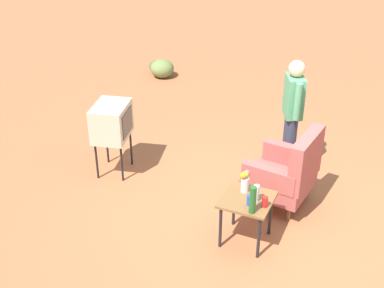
{
  "coord_description": "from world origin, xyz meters",
  "views": [
    {
      "loc": [
        5.1,
        1.13,
        3.8
      ],
      "look_at": [
        -0.13,
        -1.19,
        0.65
      ],
      "focal_mm": 47.0,
      "sensor_mm": 36.0,
      "label": 1
    }
  ],
  "objects_px": {
    "person_standing": "(292,110)",
    "bottle_wine_green": "(253,200)",
    "soda_can_blue": "(250,200)",
    "soda_can_red": "(265,202)",
    "flower_vase": "(245,180)",
    "armchair": "(287,172)",
    "tv_on_stand": "(112,122)",
    "bottle_short_clear": "(256,193)",
    "side_table": "(247,205)"
  },
  "relations": [
    {
      "from": "bottle_wine_green",
      "to": "soda_can_blue",
      "type": "bearing_deg",
      "value": -151.24
    },
    {
      "from": "bottle_short_clear",
      "to": "tv_on_stand",
      "type": "bearing_deg",
      "value": -107.05
    },
    {
      "from": "tv_on_stand",
      "to": "bottle_short_clear",
      "type": "relative_size",
      "value": 5.15
    },
    {
      "from": "bottle_wine_green",
      "to": "tv_on_stand",
      "type": "bearing_deg",
      "value": -111.72
    },
    {
      "from": "armchair",
      "to": "soda_can_blue",
      "type": "bearing_deg",
      "value": -10.35
    },
    {
      "from": "bottle_short_clear",
      "to": "person_standing",
      "type": "bearing_deg",
      "value": -178.19
    },
    {
      "from": "soda_can_blue",
      "to": "side_table",
      "type": "bearing_deg",
      "value": -149.38
    },
    {
      "from": "person_standing",
      "to": "soda_can_blue",
      "type": "bearing_deg",
      "value": 0.43
    },
    {
      "from": "soda_can_red",
      "to": "tv_on_stand",
      "type": "bearing_deg",
      "value": -107.67
    },
    {
      "from": "side_table",
      "to": "bottle_short_clear",
      "type": "height_order",
      "value": "bottle_short_clear"
    },
    {
      "from": "bottle_short_clear",
      "to": "soda_can_red",
      "type": "height_order",
      "value": "bottle_short_clear"
    },
    {
      "from": "person_standing",
      "to": "soda_can_red",
      "type": "distance_m",
      "value": 1.83
    },
    {
      "from": "armchair",
      "to": "bottle_wine_green",
      "type": "distance_m",
      "value": 1.12
    },
    {
      "from": "armchair",
      "to": "bottle_short_clear",
      "type": "relative_size",
      "value": 5.3
    },
    {
      "from": "bottle_short_clear",
      "to": "soda_can_blue",
      "type": "relative_size",
      "value": 1.64
    },
    {
      "from": "flower_vase",
      "to": "side_table",
      "type": "bearing_deg",
      "value": 31.44
    },
    {
      "from": "person_standing",
      "to": "flower_vase",
      "type": "height_order",
      "value": "person_standing"
    },
    {
      "from": "side_table",
      "to": "person_standing",
      "type": "height_order",
      "value": "person_standing"
    },
    {
      "from": "side_table",
      "to": "soda_can_red",
      "type": "xyz_separation_m",
      "value": [
        0.07,
        0.22,
        0.14
      ]
    },
    {
      "from": "side_table",
      "to": "bottle_wine_green",
      "type": "relative_size",
      "value": 1.82
    },
    {
      "from": "armchair",
      "to": "person_standing",
      "type": "height_order",
      "value": "person_standing"
    },
    {
      "from": "side_table",
      "to": "person_standing",
      "type": "bearing_deg",
      "value": 178.55
    },
    {
      "from": "soda_can_red",
      "to": "soda_can_blue",
      "type": "distance_m",
      "value": 0.16
    },
    {
      "from": "tv_on_stand",
      "to": "bottle_wine_green",
      "type": "xyz_separation_m",
      "value": [
        0.92,
        2.3,
        -0.04
      ]
    },
    {
      "from": "bottle_short_clear",
      "to": "soda_can_red",
      "type": "bearing_deg",
      "value": 61.54
    },
    {
      "from": "tv_on_stand",
      "to": "bottle_short_clear",
      "type": "bearing_deg",
      "value": 72.95
    },
    {
      "from": "armchair",
      "to": "side_table",
      "type": "relative_size",
      "value": 1.82
    },
    {
      "from": "tv_on_stand",
      "to": "person_standing",
      "type": "height_order",
      "value": "person_standing"
    },
    {
      "from": "person_standing",
      "to": "bottle_wine_green",
      "type": "relative_size",
      "value": 5.12
    },
    {
      "from": "soda_can_blue",
      "to": "flower_vase",
      "type": "bearing_deg",
      "value": -148.92
    },
    {
      "from": "soda_can_red",
      "to": "flower_vase",
      "type": "distance_m",
      "value": 0.36
    },
    {
      "from": "bottle_short_clear",
      "to": "soda_can_blue",
      "type": "xyz_separation_m",
      "value": [
        0.1,
        -0.04,
        -0.04
      ]
    },
    {
      "from": "bottle_short_clear",
      "to": "side_table",
      "type": "bearing_deg",
      "value": -90.28
    },
    {
      "from": "soda_can_red",
      "to": "soda_can_blue",
      "type": "relative_size",
      "value": 1.0
    },
    {
      "from": "person_standing",
      "to": "bottle_wine_green",
      "type": "bearing_deg",
      "value": 2.38
    },
    {
      "from": "side_table",
      "to": "soda_can_blue",
      "type": "bearing_deg",
      "value": 30.62
    },
    {
      "from": "armchair",
      "to": "tv_on_stand",
      "type": "bearing_deg",
      "value": -85.92
    },
    {
      "from": "side_table",
      "to": "bottle_wine_green",
      "type": "bearing_deg",
      "value": 29.59
    },
    {
      "from": "person_standing",
      "to": "bottle_wine_green",
      "type": "xyz_separation_m",
      "value": [
        1.95,
        0.08,
        -0.19
      ]
    },
    {
      "from": "soda_can_red",
      "to": "bottle_wine_green",
      "type": "bearing_deg",
      "value": -31.48
    },
    {
      "from": "bottle_wine_green",
      "to": "bottle_short_clear",
      "type": "bearing_deg",
      "value": -173.19
    },
    {
      "from": "bottle_short_clear",
      "to": "soda_can_red",
      "type": "xyz_separation_m",
      "value": [
        0.07,
        0.12,
        -0.04
      ]
    },
    {
      "from": "soda_can_red",
      "to": "soda_can_blue",
      "type": "xyz_separation_m",
      "value": [
        0.03,
        -0.16,
        0.0
      ]
    },
    {
      "from": "bottle_wine_green",
      "to": "soda_can_red",
      "type": "distance_m",
      "value": 0.21
    },
    {
      "from": "tv_on_stand",
      "to": "soda_can_red",
      "type": "relative_size",
      "value": 8.44
    },
    {
      "from": "tv_on_stand",
      "to": "person_standing",
      "type": "relative_size",
      "value": 0.63
    },
    {
      "from": "side_table",
      "to": "tv_on_stand",
      "type": "distance_m",
      "value": 2.3
    },
    {
      "from": "armchair",
      "to": "soda_can_blue",
      "type": "xyz_separation_m",
      "value": [
        0.97,
        -0.18,
        0.15
      ]
    },
    {
      "from": "side_table",
      "to": "flower_vase",
      "type": "xyz_separation_m",
      "value": [
        -0.12,
        -0.08,
        0.23
      ]
    },
    {
      "from": "soda_can_red",
      "to": "bottle_short_clear",
      "type": "bearing_deg",
      "value": -118.46
    }
  ]
}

